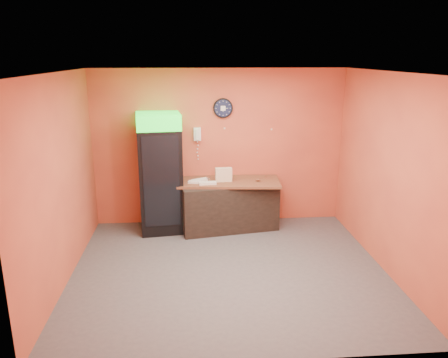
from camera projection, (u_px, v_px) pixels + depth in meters
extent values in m
plane|color=#47474C|center=(229.00, 270.00, 6.35)|extent=(4.50, 4.50, 0.00)
cube|color=#DC613E|center=(219.00, 148.00, 7.89)|extent=(4.50, 0.02, 2.80)
cube|color=#DC613E|center=(61.00, 181.00, 5.79)|extent=(0.02, 4.00, 2.80)
cube|color=#DC613E|center=(388.00, 174.00, 6.14)|extent=(0.02, 4.00, 2.80)
cube|color=white|center=(230.00, 72.00, 5.58)|extent=(4.50, 4.00, 0.02)
cube|color=black|center=(160.00, 180.00, 7.60)|extent=(0.80, 0.80, 1.82)
cube|color=#18D322|center=(158.00, 121.00, 7.32)|extent=(0.80, 0.80, 0.26)
cube|color=black|center=(156.00, 182.00, 7.23)|extent=(0.60, 0.09, 1.56)
cube|color=black|center=(228.00, 205.00, 7.81)|extent=(1.79, 1.02, 0.84)
cylinder|color=black|center=(223.00, 108.00, 7.67)|extent=(0.35, 0.05, 0.35)
cylinder|color=#0F1433|center=(223.00, 108.00, 7.65)|extent=(0.30, 0.01, 0.30)
cube|color=white|center=(223.00, 108.00, 7.64)|extent=(0.08, 0.00, 0.08)
cube|color=white|center=(197.00, 134.00, 7.74)|extent=(0.13, 0.07, 0.23)
cube|color=white|center=(197.00, 135.00, 7.69)|extent=(0.05, 0.04, 0.19)
cube|color=brown|center=(228.00, 182.00, 7.68)|extent=(1.86, 0.94, 0.04)
cube|color=#F5DFBE|center=(224.00, 180.00, 7.62)|extent=(0.29, 0.12, 0.06)
cube|color=#F5DFBE|center=(224.00, 176.00, 7.60)|extent=(0.29, 0.12, 0.06)
cube|color=#F5DFBE|center=(224.00, 173.00, 7.59)|extent=(0.29, 0.12, 0.06)
cube|color=#F5DFBE|center=(224.00, 170.00, 7.57)|extent=(0.29, 0.12, 0.06)
cube|color=silver|center=(196.00, 182.00, 7.52)|extent=(0.28, 0.16, 0.04)
cube|color=silver|center=(208.00, 183.00, 7.45)|extent=(0.30, 0.14, 0.04)
cube|color=silver|center=(200.00, 180.00, 7.63)|extent=(0.32, 0.24, 0.04)
cylinder|color=silver|center=(208.00, 179.00, 7.66)|extent=(0.06, 0.06, 0.06)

